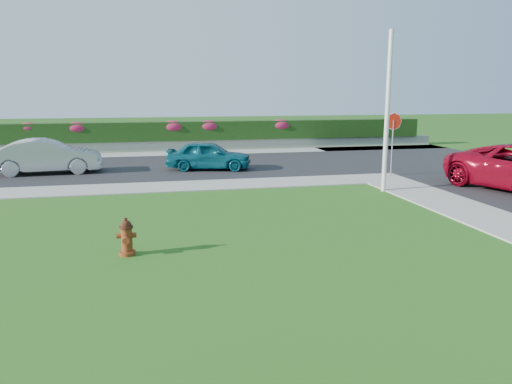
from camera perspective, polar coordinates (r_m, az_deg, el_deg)
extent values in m
plane|color=black|center=(10.11, 0.67, -8.60)|extent=(120.00, 120.00, 0.00)
cube|color=black|center=(23.67, -19.21, 2.45)|extent=(26.00, 8.00, 0.04)
cube|color=gray|center=(18.96, -23.89, 0.00)|extent=(24.00, 2.00, 0.04)
cube|color=gray|center=(20.70, 14.02, 1.54)|extent=(2.00, 2.00, 0.04)
cube|color=gray|center=(28.48, -10.04, 4.34)|extent=(34.00, 2.00, 0.04)
cube|color=gray|center=(29.94, -10.19, 5.21)|extent=(34.00, 0.40, 0.60)
cube|color=black|center=(29.96, -10.25, 6.85)|extent=(32.00, 0.90, 1.10)
cylinder|color=#56170D|center=(11.17, -14.48, -6.77)|extent=(0.35, 0.35, 0.08)
cylinder|color=#56170D|center=(11.08, -14.56, -5.24)|extent=(0.24, 0.24, 0.54)
cylinder|color=black|center=(11.01, -14.63, -3.90)|extent=(0.29, 0.29, 0.05)
sphere|color=black|center=(11.00, -14.64, -3.74)|extent=(0.24, 0.24, 0.24)
cylinder|color=black|center=(10.97, -14.67, -3.06)|extent=(0.07, 0.07, 0.07)
cylinder|color=#56170D|center=(11.07, -15.39, -4.85)|extent=(0.11, 0.12, 0.11)
cylinder|color=#56170D|center=(11.05, -13.78, -4.80)|extent=(0.11, 0.12, 0.11)
cylinder|color=#56170D|center=(10.93, -14.62, -5.37)|extent=(0.16, 0.13, 0.16)
imported|color=#0D5667|center=(22.23, -5.44, 4.20)|extent=(3.96, 2.28, 1.27)
imported|color=#989B9F|center=(22.85, -22.77, 3.79)|extent=(4.50, 1.80, 1.45)
cylinder|color=silver|center=(17.85, 14.78, 8.76)|extent=(0.16, 0.16, 5.48)
cylinder|color=slate|center=(21.22, 15.29, 4.81)|extent=(0.06, 0.06, 2.31)
cylinder|color=red|center=(21.13, 15.45, 7.79)|extent=(0.67, 0.04, 0.67)
cylinder|color=white|center=(21.13, 15.45, 7.79)|extent=(0.72, 0.02, 0.72)
ellipsoid|color=#A41C3D|center=(30.48, -24.55, 6.68)|extent=(1.17, 0.75, 0.58)
ellipsoid|color=#A41C3D|center=(30.05, -19.71, 6.92)|extent=(1.35, 0.87, 0.68)
ellipsoid|color=#A41C3D|center=(29.86, -9.40, 7.38)|extent=(1.42, 0.91, 0.71)
ellipsoid|color=#A41C3D|center=(30.04, -5.40, 7.51)|extent=(1.40, 0.90, 0.70)
ellipsoid|color=#A41C3D|center=(30.90, 2.82, 7.65)|extent=(1.41, 0.91, 0.71)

